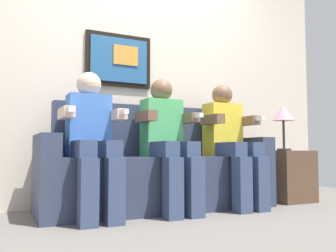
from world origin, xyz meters
The scene contains 8 objects.
ground_plane centered at (0.00, 0.00, 0.00)m, with size 5.72×5.72×0.00m, color #66605B.
back_wall_assembly centered at (-0.01, 0.76, 1.30)m, with size 4.40×0.10×2.60m.
couch centered at (0.00, 0.33, 0.31)m, with size 2.00×0.58×0.90m.
person_on_left centered at (-0.62, 0.16, 0.61)m, with size 0.46×0.56×1.11m.
person_in_middle centered at (0.00, 0.16, 0.61)m, with size 0.46×0.56×1.11m.
person_on_right centered at (0.62, 0.16, 0.61)m, with size 0.46×0.56×1.11m.
side_table_right centered at (1.35, 0.22, 0.25)m, with size 0.40×0.40×0.50m.
table_lamp centered at (1.33, 0.24, 0.86)m, with size 0.22×0.22×0.46m.
Camera 1 is at (-1.28, -2.50, 0.50)m, focal length 38.63 mm.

